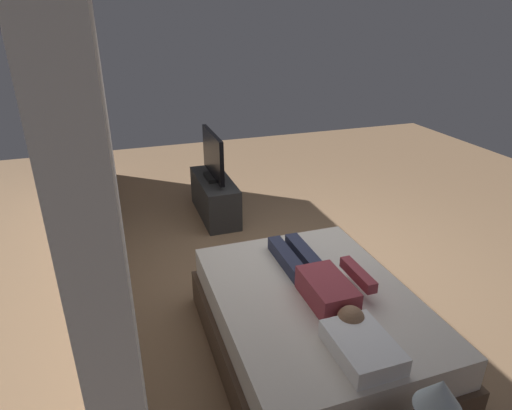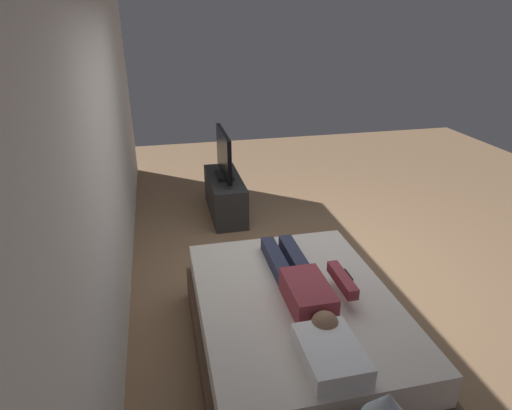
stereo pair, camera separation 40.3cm
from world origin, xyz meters
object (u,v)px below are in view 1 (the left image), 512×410
Objects in this scene: remote at (357,270)px; tv at (213,157)px; bed at (312,325)px; lamp at (440,395)px; person at (321,281)px; pillow at (362,347)px; tv_stand at (215,197)px.

remote is 0.17× the size of tv.
bed is at bearing -177.74° from tv.
person is at bearing -2.71° from lamp.
tv is at bearing 3.54° from person.
bed is 12.83× the size of remote.
pillow is 3.31m from tv.
bed is 0.57m from remote.
lamp is (-0.62, 0.00, 0.25)m from pillow.
tv is at bearing 1.48° from lamp.
tv is at bearing 2.26° from bed.
pillow is 0.67m from lamp.
tv reaches higher than lamp.
remote is at bearing -68.73° from bed.
person is 2.66m from tv_stand.
lamp is at bearing 177.29° from person.
person is 8.40× the size of remote.
pillow is at bearing -0.33° from lamp.
tv is (2.63, 0.16, 0.16)m from person.
tv_stand is (3.30, 0.11, -0.35)m from pillow.
tv reaches higher than remote.
pillow reaches higher than bed.
tv is 2.10× the size of lamp.
person is 1.31m from lamp.
tv_stand is (2.63, 0.16, -0.37)m from person.
bed is 4.58× the size of lamp.
tv_stand is 0.53m from tv.
bed is at bearing 0.00° from pillow.
person is at bearing -176.46° from tv.
lamp is at bearing -178.52° from tv.
pillow reaches higher than remote.
pillow is 3.20× the size of remote.
pillow is at bearing 150.65° from remote.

